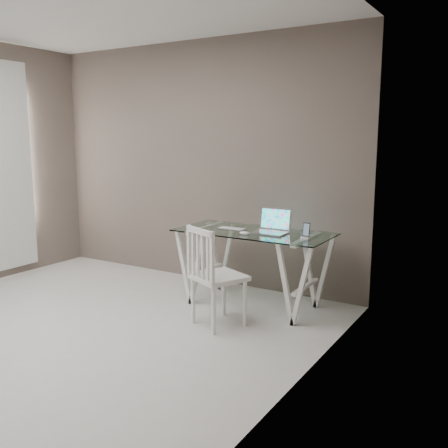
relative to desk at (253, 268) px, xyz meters
name	(u,v)px	position (x,y,z in m)	size (l,w,h in m)	color
room	(25,128)	(-1.07, -1.69, 1.33)	(4.50, 4.52, 2.71)	beige
desk	(253,268)	(0.00, 0.00, 0.00)	(1.50, 0.70, 0.75)	silver
chair	(212,272)	(-0.05, -0.67, 0.11)	(0.54, 0.54, 0.89)	white
laptop	(272,227)	(0.18, 0.04, 0.42)	(0.32, 0.27, 0.23)	#B3B3B8
keyboard	(232,229)	(-0.24, 0.00, 0.37)	(0.28, 0.12, 0.01)	silver
mouse	(244,233)	(0.00, -0.19, 0.38)	(0.10, 0.06, 0.03)	white
phone_dock	(306,234)	(0.56, -0.04, 0.40)	(0.08, 0.08, 0.14)	white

